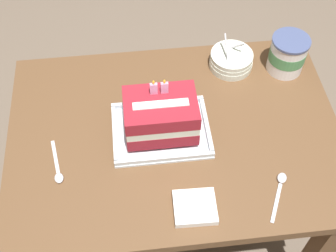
% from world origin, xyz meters
% --- Properties ---
extents(ground_plane, '(8.00, 8.00, 0.00)m').
position_xyz_m(ground_plane, '(0.00, 0.00, 0.00)').
color(ground_plane, '#6B5B4C').
extents(dining_table, '(1.01, 0.72, 0.71)m').
position_xyz_m(dining_table, '(0.00, 0.00, 0.59)').
color(dining_table, brown).
rests_on(dining_table, ground_plane).
extents(foil_tray, '(0.29, 0.22, 0.02)m').
position_xyz_m(foil_tray, '(-0.04, 0.00, 0.72)').
color(foil_tray, silver).
rests_on(foil_tray, dining_table).
extents(birthday_cake, '(0.21, 0.15, 0.17)m').
position_xyz_m(birthday_cake, '(-0.04, 0.00, 0.79)').
color(birthday_cake, maroon).
rests_on(birthday_cake, foil_tray).
extents(bowl_stack, '(0.15, 0.15, 0.12)m').
position_xyz_m(bowl_stack, '(0.22, 0.25, 0.74)').
color(bowl_stack, silver).
rests_on(bowl_stack, dining_table).
extents(ice_cream_tub, '(0.12, 0.12, 0.13)m').
position_xyz_m(ice_cream_tub, '(0.40, 0.22, 0.77)').
color(ice_cream_tub, white).
rests_on(ice_cream_tub, dining_table).
extents(serving_spoon_near_tray, '(0.04, 0.15, 0.01)m').
position_xyz_m(serving_spoon_near_tray, '(-0.35, -0.11, 0.71)').
color(serving_spoon_near_tray, silver).
rests_on(serving_spoon_near_tray, dining_table).
extents(serving_spoon_by_bowls, '(0.08, 0.15, 0.01)m').
position_xyz_m(serving_spoon_by_bowls, '(0.27, -0.21, 0.71)').
color(serving_spoon_by_bowls, silver).
rests_on(serving_spoon_by_bowls, dining_table).
extents(napkin_pile, '(0.12, 0.11, 0.02)m').
position_xyz_m(napkin_pile, '(0.02, -0.26, 0.72)').
color(napkin_pile, white).
rests_on(napkin_pile, dining_table).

